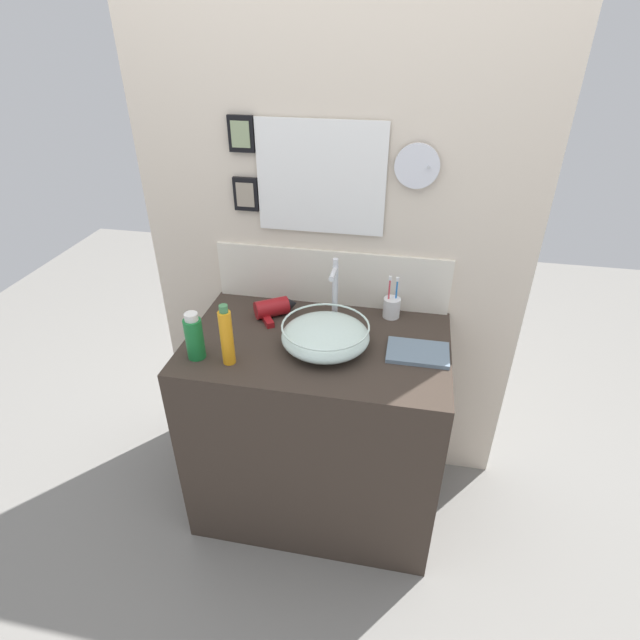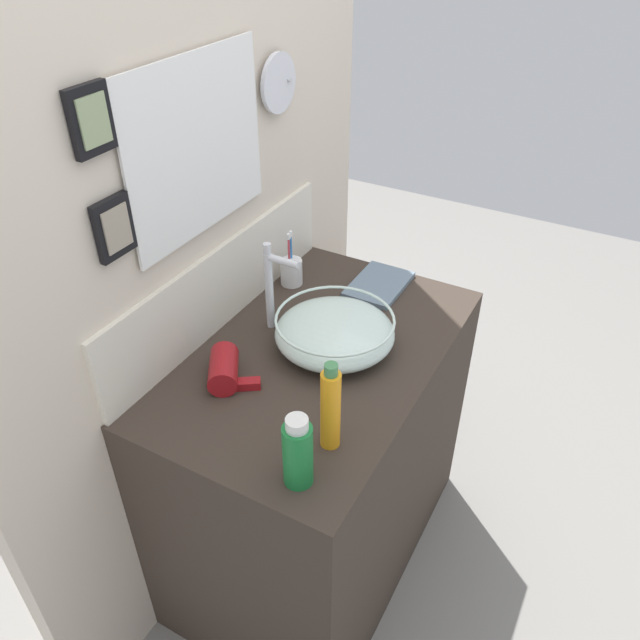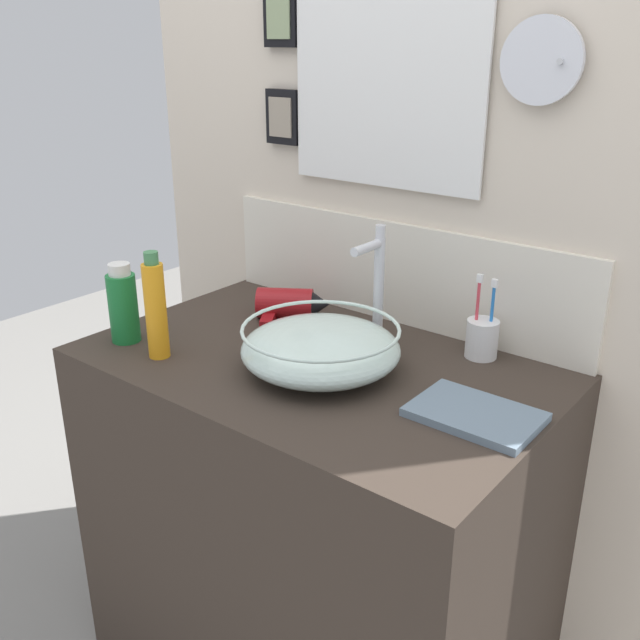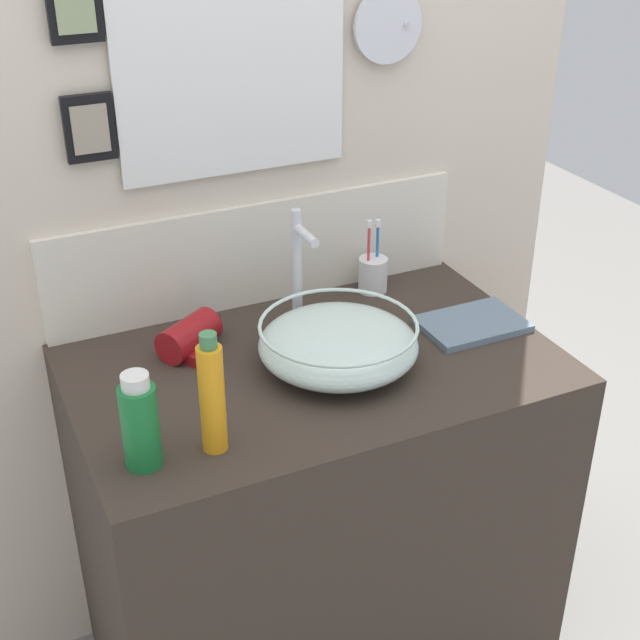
{
  "view_description": "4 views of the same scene",
  "coord_description": "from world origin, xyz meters",
  "px_view_note": "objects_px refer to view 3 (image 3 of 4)",
  "views": [
    {
      "loc": [
        0.32,
        -1.57,
        1.98
      ],
      "look_at": [
        0.01,
        0.0,
        0.99
      ],
      "focal_mm": 28.0,
      "sensor_mm": 36.0,
      "label": 1
    },
    {
      "loc": [
        -1.19,
        -0.66,
        1.98
      ],
      "look_at": [
        0.01,
        0.0,
        0.99
      ],
      "focal_mm": 35.0,
      "sensor_mm": 36.0,
      "label": 2
    },
    {
      "loc": [
        0.88,
        -1.09,
        1.55
      ],
      "look_at": [
        0.01,
        0.0,
        0.99
      ],
      "focal_mm": 40.0,
      "sensor_mm": 36.0,
      "label": 3
    },
    {
      "loc": [
        -0.67,
        -1.46,
        1.88
      ],
      "look_at": [
        0.01,
        0.0,
        0.99
      ],
      "focal_mm": 50.0,
      "sensor_mm": 36.0,
      "label": 4
    }
  ],
  "objects_px": {
    "hair_drier": "(290,304)",
    "glass_bowl_sink": "(321,348)",
    "faucet": "(376,278)",
    "toothbrush_cup": "(482,338)",
    "soap_dispenser": "(123,305)",
    "hand_towel": "(475,414)",
    "shampoo_bottle": "(156,309)"
  },
  "relations": [
    {
      "from": "hair_drier",
      "to": "soap_dispenser",
      "type": "relative_size",
      "value": 1.05
    },
    {
      "from": "soap_dispenser",
      "to": "hair_drier",
      "type": "bearing_deg",
      "value": 59.14
    },
    {
      "from": "glass_bowl_sink",
      "to": "shampoo_bottle",
      "type": "xyz_separation_m",
      "value": [
        -0.33,
        -0.16,
        0.06
      ]
    },
    {
      "from": "faucet",
      "to": "hand_towel",
      "type": "relative_size",
      "value": 1.19
    },
    {
      "from": "glass_bowl_sink",
      "to": "hand_towel",
      "type": "bearing_deg",
      "value": 3.52
    },
    {
      "from": "faucet",
      "to": "soap_dispenser",
      "type": "xyz_separation_m",
      "value": [
        -0.46,
        -0.35,
        -0.07
      ]
    },
    {
      "from": "toothbrush_cup",
      "to": "faucet",
      "type": "bearing_deg",
      "value": -161.24
    },
    {
      "from": "glass_bowl_sink",
      "to": "faucet",
      "type": "relative_size",
      "value": 1.22
    },
    {
      "from": "glass_bowl_sink",
      "to": "hair_drier",
      "type": "xyz_separation_m",
      "value": [
        -0.25,
        0.19,
        -0.02
      ]
    },
    {
      "from": "faucet",
      "to": "hair_drier",
      "type": "relative_size",
      "value": 1.41
    },
    {
      "from": "hair_drier",
      "to": "toothbrush_cup",
      "type": "height_order",
      "value": "toothbrush_cup"
    },
    {
      "from": "hair_drier",
      "to": "shampoo_bottle",
      "type": "distance_m",
      "value": 0.37
    },
    {
      "from": "hair_drier",
      "to": "shampoo_bottle",
      "type": "bearing_deg",
      "value": -102.17
    },
    {
      "from": "hair_drier",
      "to": "soap_dispenser",
      "type": "distance_m",
      "value": 0.4
    },
    {
      "from": "glass_bowl_sink",
      "to": "shampoo_bottle",
      "type": "bearing_deg",
      "value": -153.83
    },
    {
      "from": "toothbrush_cup",
      "to": "hand_towel",
      "type": "relative_size",
      "value": 0.82
    },
    {
      "from": "toothbrush_cup",
      "to": "shampoo_bottle",
      "type": "relative_size",
      "value": 0.79
    },
    {
      "from": "glass_bowl_sink",
      "to": "soap_dispenser",
      "type": "xyz_separation_m",
      "value": [
        -0.46,
        -0.15,
        0.03
      ]
    },
    {
      "from": "hand_towel",
      "to": "hair_drier",
      "type": "bearing_deg",
      "value": 163.93
    },
    {
      "from": "faucet",
      "to": "shampoo_bottle",
      "type": "xyz_separation_m",
      "value": [
        -0.33,
        -0.36,
        -0.04
      ]
    },
    {
      "from": "toothbrush_cup",
      "to": "shampoo_bottle",
      "type": "height_order",
      "value": "shampoo_bottle"
    },
    {
      "from": "faucet",
      "to": "hair_drier",
      "type": "bearing_deg",
      "value": -178.39
    },
    {
      "from": "faucet",
      "to": "toothbrush_cup",
      "type": "relative_size",
      "value": 1.46
    },
    {
      "from": "faucet",
      "to": "toothbrush_cup",
      "type": "height_order",
      "value": "faucet"
    },
    {
      "from": "glass_bowl_sink",
      "to": "faucet",
      "type": "distance_m",
      "value": 0.22
    },
    {
      "from": "hair_drier",
      "to": "glass_bowl_sink",
      "type": "bearing_deg",
      "value": -37.71
    },
    {
      "from": "hair_drier",
      "to": "shampoo_bottle",
      "type": "xyz_separation_m",
      "value": [
        -0.08,
        -0.35,
        0.08
      ]
    },
    {
      "from": "toothbrush_cup",
      "to": "hand_towel",
      "type": "bearing_deg",
      "value": -65.36
    },
    {
      "from": "glass_bowl_sink",
      "to": "shampoo_bottle",
      "type": "relative_size",
      "value": 1.4
    },
    {
      "from": "glass_bowl_sink",
      "to": "faucet",
      "type": "bearing_deg",
      "value": 90.0
    },
    {
      "from": "glass_bowl_sink",
      "to": "hand_towel",
      "type": "height_order",
      "value": "glass_bowl_sink"
    },
    {
      "from": "hair_drier",
      "to": "shampoo_bottle",
      "type": "relative_size",
      "value": 0.82
    }
  ]
}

